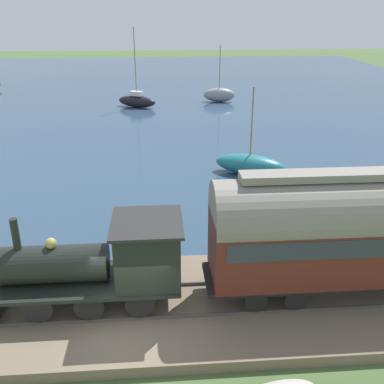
% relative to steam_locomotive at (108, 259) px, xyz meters
% --- Properties ---
extents(ground_plane, '(200.00, 200.00, 0.00)m').
position_rel_steam_locomotive_xyz_m(ground_plane, '(-1.45, -0.76, -2.15)').
color(ground_plane, '#476033').
extents(harbor_water, '(80.00, 80.00, 0.01)m').
position_rel_steam_locomotive_xyz_m(harbor_water, '(43.29, -0.76, -2.15)').
color(harbor_water, '#2D4760').
rests_on(harbor_water, ground).
extents(rail_embankment, '(5.99, 56.00, 0.51)m').
position_rel_steam_locomotive_xyz_m(rail_embankment, '(0.00, -0.76, -1.96)').
color(rail_embankment, '#756651').
rests_on(rail_embankment, ground).
extents(steam_locomotive, '(2.42, 6.38, 3.20)m').
position_rel_steam_locomotive_xyz_m(steam_locomotive, '(0.00, 0.00, 0.00)').
color(steam_locomotive, black).
rests_on(steam_locomotive, rail_embankment).
extents(passenger_coach, '(2.35, 10.51, 4.46)m').
position_rel_steam_locomotive_xyz_m(passenger_coach, '(0.00, -8.44, 0.80)').
color(passenger_coach, black).
rests_on(passenger_coach, rail_embankment).
extents(sailboat_gray, '(1.78, 3.56, 5.95)m').
position_rel_steam_locomotive_xyz_m(sailboat_gray, '(36.21, -8.57, -1.38)').
color(sailboat_gray, gray).
rests_on(sailboat_gray, harbor_water).
extents(sailboat_black, '(3.08, 4.34, 7.86)m').
position_rel_steam_locomotive_xyz_m(sailboat_black, '(34.03, 0.31, -1.46)').
color(sailboat_black, black).
rests_on(sailboat_black, harbor_water).
extents(sailboat_teal, '(3.37, 4.63, 5.40)m').
position_rel_steam_locomotive_xyz_m(sailboat_teal, '(13.24, -7.39, -1.51)').
color(sailboat_teal, '#1E707A').
rests_on(sailboat_teal, harbor_water).
extents(rowboat_near_shore, '(1.98, 2.59, 0.40)m').
position_rel_steam_locomotive_xyz_m(rowboat_near_shore, '(8.84, -11.50, -1.94)').
color(rowboat_near_shore, beige).
rests_on(rowboat_near_shore, harbor_water).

